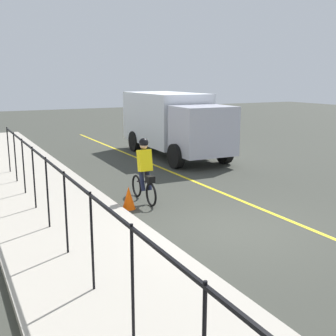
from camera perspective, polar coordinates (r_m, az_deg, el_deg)
ground_plane at (r=9.83m, az=9.03°, el=-8.39°), size 80.00×80.00×0.00m
lane_line_centre at (r=10.82m, az=15.89°, el=-6.76°), size 36.00×0.12×0.01m
sidewalk at (r=8.34m, az=-10.44°, el=-11.73°), size 40.00×3.20×0.15m
iron_fence at (r=8.77m, az=-15.22°, el=-2.26°), size 14.45×0.04×1.60m
cyclist_lead at (r=11.61m, az=-3.24°, el=-0.36°), size 1.71×0.37×1.83m
box_truck_background at (r=18.65m, az=0.68°, el=6.41°), size 6.79×2.72×2.78m
traffic_cone_near at (r=11.17m, az=-5.40°, el=-4.09°), size 0.36×0.36×0.61m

